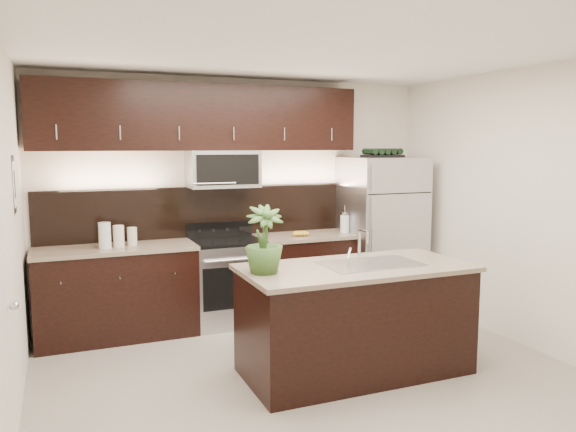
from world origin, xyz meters
The scene contains 12 objects.
ground centered at (0.00, 0.00, 0.00)m, with size 4.50×4.50×0.00m, color gray.
room_walls centered at (-0.11, -0.04, 1.70)m, with size 4.52×4.02×2.71m.
counter_run centered at (-0.46, 1.69, 0.47)m, with size 3.51×0.65×0.94m.
upper_fixtures centered at (-0.43, 1.84, 2.14)m, with size 3.49×0.40×1.66m.
island centered at (0.39, -0.02, 0.47)m, with size 1.96×0.96×0.94m.
sink_faucet centered at (0.54, -0.01, 0.96)m, with size 0.84×0.50×0.28m.
refrigerator centered at (1.66, 1.63, 0.91)m, with size 0.87×0.79×1.81m, color #B2B2B7.
wine_rack centered at (1.66, 1.63, 1.86)m, with size 0.45×0.28×0.10m.
plant centered at (-0.42, 0.02, 1.21)m, with size 0.30×0.30×0.54m, color #325421.
canisters centered at (-1.41, 1.67, 1.05)m, with size 0.38×0.18×0.26m.
french_press centered at (1.17, 1.64, 1.06)m, with size 0.11×0.11×0.31m.
bananas centered at (0.53, 1.61, 0.97)m, with size 0.19×0.15×0.06m, color gold.
Camera 1 is at (-1.92, -4.12, 1.96)m, focal length 35.00 mm.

